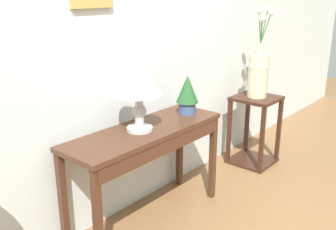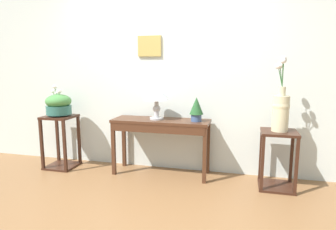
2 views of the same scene
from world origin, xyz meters
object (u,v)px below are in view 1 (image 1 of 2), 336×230
at_px(console_table, 148,143).
at_px(flower_vase_tall_right, 259,69).
at_px(pedestal_stand_right, 254,130).
at_px(potted_plant_on_console, 187,93).
at_px(table_lamp, 139,84).

height_order(console_table, flower_vase_tall_right, flower_vase_tall_right).
bearing_deg(pedestal_stand_right, potted_plant_on_console, 175.00).
bearing_deg(console_table, pedestal_stand_right, -2.73).
bearing_deg(potted_plant_on_console, pedestal_stand_right, -5.00).
distance_m(table_lamp, potted_plant_on_console, 0.54).
relative_size(console_table, flower_vase_tall_right, 1.48).
bearing_deg(console_table, table_lamp, 156.91).
height_order(table_lamp, potted_plant_on_console, table_lamp).
xyz_separation_m(console_table, flower_vase_tall_right, (1.42, -0.07, 0.32)).
height_order(console_table, pedestal_stand_right, console_table).
bearing_deg(table_lamp, console_table, -23.09).
height_order(table_lamp, pedestal_stand_right, table_lamp).
distance_m(console_table, flower_vase_tall_right, 1.46).
xyz_separation_m(table_lamp, flower_vase_tall_right, (1.48, -0.09, -0.11)).
bearing_deg(potted_plant_on_console, table_lamp, 179.16).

